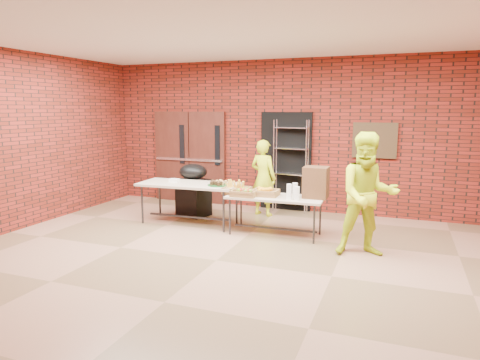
# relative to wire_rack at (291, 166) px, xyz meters

# --- Properties ---
(room) EXTENTS (8.08, 7.08, 3.28)m
(room) POSITION_rel_wire_rack_xyz_m (-0.24, -3.32, 0.63)
(room) COLOR brown
(room) RESTS_ON ground
(double_doors) EXTENTS (1.78, 0.12, 2.10)m
(double_doors) POSITION_rel_wire_rack_xyz_m (-2.44, 0.12, 0.08)
(double_doors) COLOR #481E14
(double_doors) RESTS_ON room
(dark_doorway) EXTENTS (1.10, 0.06, 2.10)m
(dark_doorway) POSITION_rel_wire_rack_xyz_m (-0.14, 0.14, 0.08)
(dark_doorway) COLOR black
(dark_doorway) RESTS_ON room
(bronze_plaque) EXTENTS (0.85, 0.04, 0.70)m
(bronze_plaque) POSITION_rel_wire_rack_xyz_m (1.66, 0.13, 0.58)
(bronze_plaque) COLOR #422F1A
(bronze_plaque) RESTS_ON room
(wire_rack) EXTENTS (0.74, 0.34, 1.94)m
(wire_rack) POSITION_rel_wire_rack_xyz_m (0.00, 0.00, 0.00)
(wire_rack) COLOR silver
(wire_rack) RESTS_ON room
(table_left) EXTENTS (1.93, 0.88, 0.78)m
(table_left) POSITION_rel_wire_rack_xyz_m (-1.55, -1.64, -0.26)
(table_left) COLOR #C0AB92
(table_left) RESTS_ON room
(table_right) EXTENTS (1.67, 0.73, 0.68)m
(table_right) POSITION_rel_wire_rack_xyz_m (0.18, -1.77, -0.35)
(table_right) COLOR #C0AB92
(table_right) RESTS_ON room
(basket_bananas) EXTENTS (0.46, 0.36, 0.14)m
(basket_bananas) POSITION_rel_wire_rack_xyz_m (-0.52, -1.77, -0.23)
(basket_bananas) COLOR olive
(basket_bananas) RESTS_ON table_right
(basket_oranges) EXTENTS (0.44, 0.34, 0.14)m
(basket_oranges) POSITION_rel_wire_rack_xyz_m (0.01, -1.78, -0.23)
(basket_oranges) COLOR olive
(basket_oranges) RESTS_ON table_right
(basket_apples) EXTENTS (0.43, 0.33, 0.13)m
(basket_apples) POSITION_rel_wire_rack_xyz_m (-0.32, -1.94, -0.23)
(basket_apples) COLOR olive
(basket_apples) RESTS_ON table_right
(muffin_tray) EXTENTS (0.40, 0.40, 0.10)m
(muffin_tray) POSITION_rel_wire_rack_xyz_m (-0.93, -1.66, -0.15)
(muffin_tray) COLOR #13481A
(muffin_tray) RESTS_ON table_left
(napkin_box) EXTENTS (0.18, 0.12, 0.06)m
(napkin_box) POSITION_rel_wire_rack_xyz_m (-1.88, -1.61, -0.16)
(napkin_box) COLOR white
(napkin_box) RESTS_ON table_left
(coffee_dispenser) EXTENTS (0.40, 0.36, 0.53)m
(coffee_dispenser) POSITION_rel_wire_rack_xyz_m (0.85, -1.63, -0.03)
(coffee_dispenser) COLOR #53311C
(coffee_dispenser) RESTS_ON table_right
(cup_stack_front) EXTENTS (0.08, 0.08, 0.25)m
(cup_stack_front) POSITION_rel_wire_rack_xyz_m (0.46, -1.90, -0.16)
(cup_stack_front) COLOR white
(cup_stack_front) RESTS_ON table_right
(cup_stack_mid) EXTENTS (0.08, 0.08, 0.23)m
(cup_stack_mid) POSITION_rel_wire_rack_xyz_m (0.61, -1.96, -0.18)
(cup_stack_mid) COLOR white
(cup_stack_mid) RESTS_ON table_right
(cup_stack_back) EXTENTS (0.09, 0.09, 0.26)m
(cup_stack_back) POSITION_rel_wire_rack_xyz_m (0.53, -1.79, -0.16)
(cup_stack_back) COLOR white
(cup_stack_back) RESTS_ON table_right
(covered_grill) EXTENTS (0.69, 0.63, 1.07)m
(covered_grill) POSITION_rel_wire_rack_xyz_m (-1.76, -1.05, -0.44)
(covered_grill) COLOR black
(covered_grill) RESTS_ON room
(volunteer_woman) EXTENTS (0.64, 0.50, 1.56)m
(volunteer_woman) POSITION_rel_wire_rack_xyz_m (-0.44, -0.51, -0.19)
(volunteer_woman) COLOR #D2EE1A
(volunteer_woman) RESTS_ON room
(volunteer_man) EXTENTS (1.05, 0.92, 1.84)m
(volunteer_man) POSITION_rel_wire_rack_xyz_m (1.74, -2.29, -0.05)
(volunteer_man) COLOR #D2EE1A
(volunteer_man) RESTS_ON room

